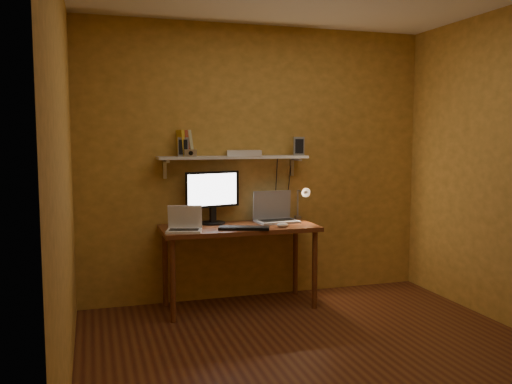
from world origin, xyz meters
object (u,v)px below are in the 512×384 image
object	(u,v)px
desk_lamp	(302,199)
speaker_right	(299,146)
shelf_camera	(191,153)
keyboard	(244,228)
laptop	(275,214)
wall_shelf	(233,158)
netbook	(184,224)
router	(244,153)
desk	(239,235)
monitor	(213,195)
speaker_left	(184,147)
mouse	(283,225)

from	to	relation	value
desk_lamp	speaker_right	world-z (taller)	speaker_right
shelf_camera	keyboard	bearing A→B (deg)	-36.76
laptop	keyboard	xyz separation A→B (m)	(-0.40, -0.34, -0.06)
wall_shelf	netbook	distance (m)	0.82
netbook	keyboard	bearing A→B (deg)	9.23
keyboard	router	size ratio (longest dim) A/B	1.39
shelf_camera	router	distance (m)	0.52
desk	speaker_right	bearing A→B (deg)	15.43
netbook	shelf_camera	world-z (taller)	shelf_camera
monitor	netbook	distance (m)	0.50
monitor	speaker_left	world-z (taller)	speaker_left
wall_shelf	monitor	size ratio (longest dim) A/B	2.66
netbook	desk_lamp	bearing A→B (deg)	27.89
desk_lamp	shelf_camera	size ratio (longest dim) A/B	3.38
keyboard	speaker_right	distance (m)	1.02
desk	mouse	world-z (taller)	mouse
monitor	mouse	distance (m)	0.71
wall_shelf	netbook	world-z (taller)	wall_shelf
keyboard	shelf_camera	xyz separation A→B (m)	(-0.41, 0.30, 0.65)
monitor	shelf_camera	size ratio (longest dim) A/B	4.74
netbook	speaker_left	size ratio (longest dim) A/B	1.96
shelf_camera	speaker_left	bearing A→B (deg)	124.75
wall_shelf	router	size ratio (longest dim) A/B	4.45
mouse	shelf_camera	size ratio (longest dim) A/B	0.95
speaker_right	shelf_camera	size ratio (longest dim) A/B	1.57
desk	netbook	world-z (taller)	netbook
mouse	speaker_left	xyz separation A→B (m)	(-0.81, 0.36, 0.69)
laptop	mouse	xyz separation A→B (m)	(-0.04, -0.32, -0.06)
mouse	speaker_right	bearing A→B (deg)	57.73
desk	mouse	xyz separation A→B (m)	(0.35, -0.17, 0.10)
desk	keyboard	xyz separation A→B (m)	(-0.01, -0.19, 0.10)
wall_shelf	monitor	distance (m)	0.39
desk_lamp	speaker_left	world-z (taller)	speaker_left
wall_shelf	keyboard	size ratio (longest dim) A/B	3.20
monitor	keyboard	size ratio (longest dim) A/B	1.20
mouse	desk_lamp	size ratio (longest dim) A/B	0.28
wall_shelf	monitor	bearing A→B (deg)	-178.34
mouse	speaker_right	size ratio (longest dim) A/B	0.61
shelf_camera	laptop	bearing A→B (deg)	2.56
mouse	shelf_camera	bearing A→B (deg)	166.47
netbook	desk_lamp	distance (m)	1.22
wall_shelf	keyboard	distance (m)	0.71
keyboard	router	distance (m)	0.75
speaker_right	netbook	bearing A→B (deg)	-150.53
keyboard	speaker_right	world-z (taller)	speaker_right
netbook	keyboard	xyz separation A→B (m)	(0.51, -0.06, -0.05)
wall_shelf	shelf_camera	size ratio (longest dim) A/B	12.60
laptop	speaker_left	distance (m)	1.06
keyboard	router	xyz separation A→B (m)	(0.11, 0.37, 0.64)
monitor	desk_lamp	xyz separation A→B (m)	(0.86, -0.06, -0.06)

